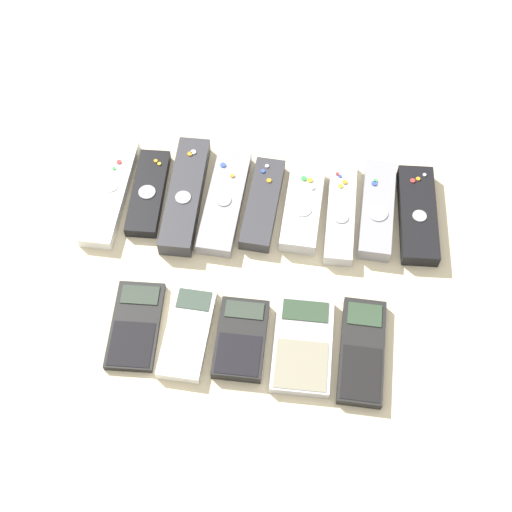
# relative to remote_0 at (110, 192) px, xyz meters

# --- Properties ---
(ground_plane) EXTENTS (3.00, 3.00, 0.00)m
(ground_plane) POSITION_rel_remote_0_xyz_m (0.25, -0.13, -0.01)
(ground_plane) COLOR beige
(remote_0) EXTENTS (0.06, 0.21, 0.02)m
(remote_0) POSITION_rel_remote_0_xyz_m (0.00, 0.00, 0.00)
(remote_0) COLOR white
(remote_0) RESTS_ON ground_plane
(remote_1) EXTENTS (0.05, 0.16, 0.02)m
(remote_1) POSITION_rel_remote_0_xyz_m (0.06, 0.00, -0.00)
(remote_1) COLOR black
(remote_1) RESTS_ON ground_plane
(remote_2) EXTENTS (0.05, 0.22, 0.03)m
(remote_2) POSITION_rel_remote_0_xyz_m (0.12, 0.00, 0.00)
(remote_2) COLOR #333338
(remote_2) RESTS_ON ground_plane
(remote_3) EXTENTS (0.07, 0.20, 0.02)m
(remote_3) POSITION_rel_remote_0_xyz_m (0.19, 0.00, 0.00)
(remote_3) COLOR gray
(remote_3) RESTS_ON ground_plane
(remote_4) EXTENTS (0.06, 0.17, 0.02)m
(remote_4) POSITION_rel_remote_0_xyz_m (0.25, 0.00, 0.00)
(remote_4) COLOR #333338
(remote_4) RESTS_ON ground_plane
(remote_5) EXTENTS (0.06, 0.16, 0.03)m
(remote_5) POSITION_rel_remote_0_xyz_m (0.31, -0.00, 0.00)
(remote_5) COLOR #B7B7BC
(remote_5) RESTS_ON ground_plane
(remote_6) EXTENTS (0.04, 0.19, 0.02)m
(remote_6) POSITION_rel_remote_0_xyz_m (0.37, 0.00, 0.00)
(remote_6) COLOR #B7B7BC
(remote_6) RESTS_ON ground_plane
(remote_7) EXTENTS (0.06, 0.18, 0.03)m
(remote_7) POSITION_rel_remote_0_xyz_m (0.43, 0.01, 0.00)
(remote_7) COLOR gray
(remote_7) RESTS_ON ground_plane
(remote_8) EXTENTS (0.06, 0.18, 0.03)m
(remote_8) POSITION_rel_remote_0_xyz_m (0.49, 0.01, 0.00)
(remote_8) COLOR black
(remote_8) RESTS_ON ground_plane
(calculator_0) EXTENTS (0.07, 0.14, 0.01)m
(calculator_0) POSITION_rel_remote_0_xyz_m (0.09, -0.23, -0.00)
(calculator_0) COLOR black
(calculator_0) RESTS_ON ground_plane
(calculator_1) EXTENTS (0.07, 0.15, 0.02)m
(calculator_1) POSITION_rel_remote_0_xyz_m (0.16, -0.23, -0.00)
(calculator_1) COLOR silver
(calculator_1) RESTS_ON ground_plane
(calculator_2) EXTENTS (0.07, 0.12, 0.02)m
(calculator_2) POSITION_rel_remote_0_xyz_m (0.24, -0.24, -0.00)
(calculator_2) COLOR black
(calculator_2) RESTS_ON ground_plane
(calculator_3) EXTENTS (0.08, 0.15, 0.02)m
(calculator_3) POSITION_rel_remote_0_xyz_m (0.33, -0.24, -0.00)
(calculator_3) COLOR #B2B2B7
(calculator_3) RESTS_ON ground_plane
(calculator_4) EXTENTS (0.07, 0.16, 0.02)m
(calculator_4) POSITION_rel_remote_0_xyz_m (0.41, -0.24, -0.00)
(calculator_4) COLOR black
(calculator_4) RESTS_ON ground_plane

